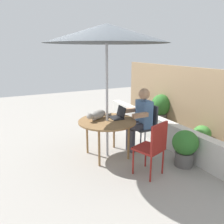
% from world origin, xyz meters
% --- Properties ---
extents(ground_plane, '(14.00, 14.00, 0.00)m').
position_xyz_m(ground_plane, '(0.00, 0.00, 0.00)').
color(ground_plane, gray).
extents(fence_back, '(4.89, 0.08, 1.61)m').
position_xyz_m(fence_back, '(0.00, 2.03, 0.80)').
color(fence_back, '#937756').
rests_on(fence_back, ground).
extents(planter_wall_low, '(4.40, 0.20, 0.53)m').
position_xyz_m(planter_wall_low, '(0.00, 1.32, 0.27)').
color(planter_wall_low, beige).
rests_on(planter_wall_low, ground).
extents(patio_table, '(1.06, 1.06, 0.71)m').
position_xyz_m(patio_table, '(0.00, 0.00, 0.65)').
color(patio_table, olive).
rests_on(patio_table, ground).
extents(patio_umbrella, '(2.11, 2.11, 2.38)m').
position_xyz_m(patio_umbrella, '(0.00, 0.00, 2.22)').
color(patio_umbrella, '#B7B7BC').
rests_on(patio_umbrella, ground).
extents(chair_occupied, '(0.40, 0.40, 0.90)m').
position_xyz_m(chair_occupied, '(0.00, 0.89, 0.53)').
color(chair_occupied, '#33383F').
rests_on(chair_occupied, ground).
extents(chair_empty, '(0.51, 0.51, 0.90)m').
position_xyz_m(chair_empty, '(0.96, 0.34, 0.53)').
color(chair_empty, maroon).
rests_on(chair_empty, ground).
extents(person_seated, '(0.48, 0.48, 1.24)m').
position_xyz_m(person_seated, '(-0.00, 0.74, 0.70)').
color(person_seated, '#4C72A5').
rests_on(person_seated, ground).
extents(laptop, '(0.31, 0.27, 0.21)m').
position_xyz_m(laptop, '(-0.05, 0.27, 0.77)').
color(laptop, black).
rests_on(laptop, patio_table).
extents(cat, '(0.35, 0.61, 0.17)m').
position_xyz_m(cat, '(-0.16, -0.13, 0.79)').
color(cat, gray).
rests_on(cat, patio_table).
extents(potted_plant_near_fence, '(0.44, 0.44, 0.64)m').
position_xyz_m(potted_plant_near_fence, '(0.93, 1.03, 0.36)').
color(potted_plant_near_fence, '#595654').
rests_on(potted_plant_near_fence, ground).
extents(potted_plant_by_chair, '(0.48, 0.48, 0.89)m').
position_xyz_m(potted_plant_by_chair, '(-0.83, 1.89, 0.52)').
color(potted_plant_by_chair, '#595654').
rests_on(potted_plant_by_chair, ground).
extents(potted_plant_corner, '(0.35, 0.35, 0.53)m').
position_xyz_m(potted_plant_corner, '(0.63, 1.77, 0.29)').
color(potted_plant_corner, '#9E5138').
rests_on(potted_plant_corner, ground).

